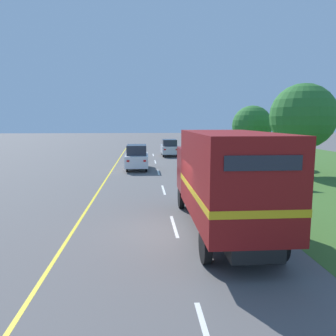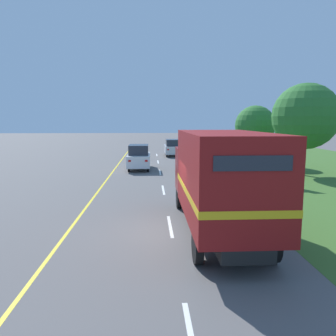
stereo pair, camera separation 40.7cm
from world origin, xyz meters
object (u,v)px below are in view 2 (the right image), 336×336
object	(u,v)px
lead_car_silver_ahead	(173,148)
delineator_post	(259,193)
lead_car_white	(139,157)
highway_sign	(265,156)
roadside_tree_mid	(255,126)
horse_trailer_truck	(219,178)
roadside_tree_near	(305,117)

from	to	relation	value
lead_car_silver_ahead	delineator_post	size ratio (longest dim) A/B	4.56
lead_car_white	highway_sign	size ratio (longest dim) A/B	1.50
lead_car_white	roadside_tree_mid	bearing A→B (deg)	14.68
lead_car_white	delineator_post	bearing A→B (deg)	-62.35
horse_trailer_truck	lead_car_silver_ahead	bearing A→B (deg)	89.60
horse_trailer_truck	highway_sign	size ratio (longest dim) A/B	2.82
highway_sign	roadside_tree_mid	size ratio (longest dim) A/B	0.53
lead_car_silver_ahead	highway_sign	world-z (taller)	highway_sign
highway_sign	delineator_post	size ratio (longest dim) A/B	2.96
lead_car_silver_ahead	delineator_post	distance (m)	22.34
horse_trailer_truck	roadside_tree_mid	bearing A→B (deg)	68.84
horse_trailer_truck	lead_car_white	world-z (taller)	horse_trailer_truck
highway_sign	roadside_tree_mid	world-z (taller)	roadside_tree_mid
lead_car_silver_ahead	roadside_tree_mid	world-z (taller)	roadside_tree_mid
horse_trailer_truck	lead_car_white	xyz separation A→B (m)	(-3.30, 15.78, -0.98)
lead_car_white	delineator_post	distance (m)	13.23
lead_car_white	roadside_tree_near	world-z (taller)	roadside_tree_near
lead_car_white	delineator_post	size ratio (longest dim) A/B	4.45
horse_trailer_truck	lead_car_silver_ahead	world-z (taller)	horse_trailer_truck
lead_car_white	lead_car_silver_ahead	size ratio (longest dim) A/B	0.98
lead_car_white	highway_sign	world-z (taller)	highway_sign
horse_trailer_truck	roadside_tree_near	bearing A→B (deg)	54.27
roadside_tree_near	lead_car_white	bearing A→B (deg)	163.38
lead_car_silver_ahead	roadside_tree_near	bearing A→B (deg)	-58.62
horse_trailer_truck	delineator_post	xyz separation A→B (m)	(2.83, 4.07, -1.49)
horse_trailer_truck	roadside_tree_near	world-z (taller)	roadside_tree_near
lead_car_silver_ahead	roadside_tree_mid	bearing A→B (deg)	-47.86
lead_car_silver_ahead	highway_sign	xyz separation A→B (m)	(4.56, -17.37, 0.81)
highway_sign	lead_car_silver_ahead	bearing A→B (deg)	104.72
lead_car_silver_ahead	highway_sign	size ratio (longest dim) A/B	1.54
lead_car_white	roadside_tree_mid	distance (m)	11.12
roadside_tree_near	highway_sign	bearing A→B (deg)	-140.57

